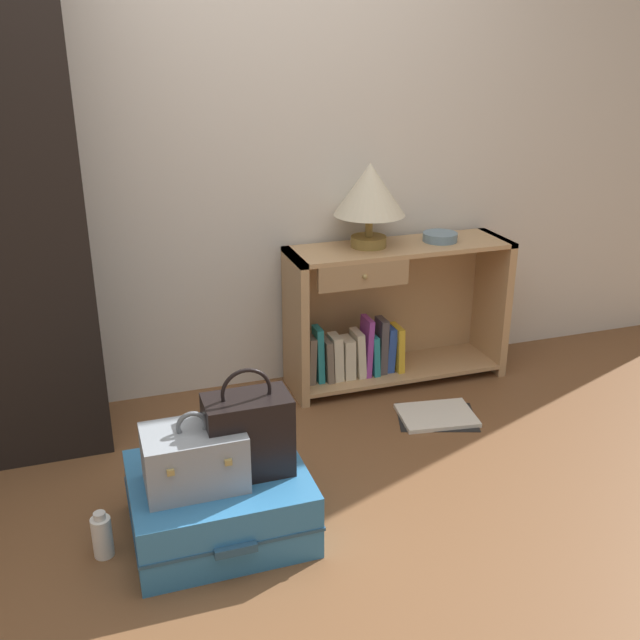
% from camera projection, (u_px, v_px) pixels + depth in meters
% --- Properties ---
extents(ground_plane, '(9.00, 9.00, 0.00)m').
position_uv_depth(ground_plane, '(316.00, 572.00, 2.43)').
color(ground_plane, brown).
extents(back_wall, '(6.40, 0.10, 2.60)m').
position_uv_depth(back_wall, '(211.00, 120.00, 3.27)').
color(back_wall, silver).
rests_on(back_wall, ground_plane).
extents(bookshelf, '(1.11, 0.34, 0.71)m').
position_uv_depth(bookshelf, '(387.00, 317.00, 3.66)').
color(bookshelf, tan).
rests_on(bookshelf, ground_plane).
extents(table_lamp, '(0.34, 0.34, 0.40)m').
position_uv_depth(table_lamp, '(370.00, 192.00, 3.41)').
color(table_lamp, olive).
rests_on(table_lamp, bookshelf).
extents(bowl, '(0.17, 0.17, 0.04)m').
position_uv_depth(bowl, '(440.00, 237.00, 3.58)').
color(bowl, slate).
rests_on(bowl, bookshelf).
extents(suitcase_large, '(0.62, 0.54, 0.24)m').
position_uv_depth(suitcase_large, '(220.00, 502.00, 2.59)').
color(suitcase_large, teal).
rests_on(suitcase_large, ground_plane).
extents(train_case, '(0.34, 0.24, 0.28)m').
position_uv_depth(train_case, '(194.00, 457.00, 2.45)').
color(train_case, '#8E99A3').
rests_on(train_case, suitcase_large).
extents(handbag, '(0.29, 0.17, 0.40)m').
position_uv_depth(handbag, '(248.00, 434.00, 2.51)').
color(handbag, black).
rests_on(handbag, suitcase_large).
extents(bottle, '(0.07, 0.07, 0.17)m').
position_uv_depth(bottle, '(102.00, 536.00, 2.48)').
color(bottle, white).
rests_on(bottle, ground_plane).
extents(open_book_on_floor, '(0.43, 0.37, 0.02)m').
position_uv_depth(open_book_on_floor, '(437.00, 416.00, 3.40)').
color(open_book_on_floor, white).
rests_on(open_book_on_floor, ground_plane).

